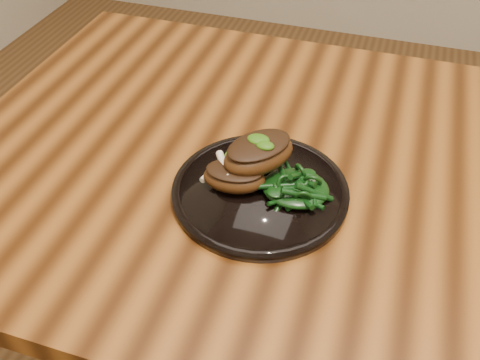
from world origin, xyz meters
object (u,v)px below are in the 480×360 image
at_px(plate, 260,191).
at_px(greens_heap, 296,185).
at_px(lamb_chop_front, 234,176).
at_px(desk, 443,233).

xyz_separation_m(plate, greens_heap, (0.05, 0.00, 0.02)).
distance_m(lamb_chop_front, greens_heap, 0.09).
height_order(desk, plate, plate).
relative_size(plate, lamb_chop_front, 2.62).
xyz_separation_m(desk, plate, (-0.28, -0.09, 0.09)).
xyz_separation_m(lamb_chop_front, greens_heap, (0.09, 0.01, -0.00)).
height_order(lamb_chop_front, greens_heap, lamb_chop_front).
bearing_deg(lamb_chop_front, desk, 17.52).
bearing_deg(plate, greens_heap, 5.19).
xyz_separation_m(desk, lamb_chop_front, (-0.31, -0.10, 0.12)).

